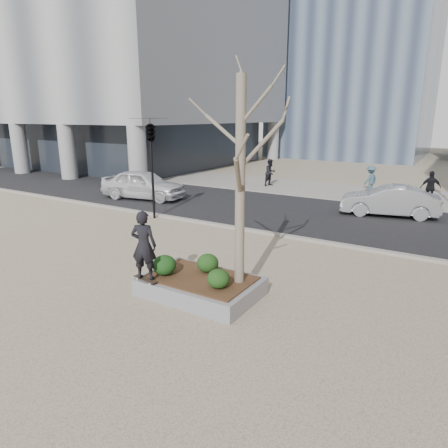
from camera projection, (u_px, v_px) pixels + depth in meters
The scene contains 17 objects.
ground at pixel (171, 286), 11.07m from camera, with size 120.00×120.00×0.00m, color tan.
street at pixel (302, 214), 19.29m from camera, with size 60.00×8.00×0.02m, color black.
far_sidewalk at pixel (342, 191), 25.04m from camera, with size 60.00×6.00×0.02m, color gray.
planter at pixel (200, 286), 10.51m from camera, with size 3.00×2.00×0.45m, color gray.
planter_mulch at pixel (200, 278), 10.44m from camera, with size 2.70×1.70×0.04m, color #382314.
sycamore_tree at pixel (240, 150), 9.32m from camera, with size 2.80×2.80×6.60m, color gray, non-canonical shape.
shrub_left at pixel (164, 265), 10.53m from camera, with size 0.63×0.63×0.54m, color #103310.
shrub_middle at pixel (208, 263), 10.72m from camera, with size 0.59×0.59×0.50m, color #173912.
shrub_right at pixel (218, 279), 9.73m from camera, with size 0.56×0.56×0.48m, color #183B12.
skateboard at pixel (146, 280), 10.27m from camera, with size 0.78×0.20×0.07m, color black, non-canonical shape.
skateboarder at pixel (144, 245), 10.03m from camera, with size 0.65×0.43×1.79m, color black.
police_car at pixel (143, 184), 22.54m from camera, with size 1.94×4.83×1.64m, color white.
car_silver at pixel (389, 201), 18.68m from camera, with size 1.52×4.35×1.43m, color #9EA1A6.
pedestrian_a at pixel (270, 173), 26.75m from camera, with size 0.87×0.68×1.78m, color black.
pedestrian_b at pixel (370, 180), 24.18m from camera, with size 1.07×0.62×1.66m, color #385666.
pedestrian_c at pixel (431, 188), 21.16m from camera, with size 1.03×0.43×1.76m, color black.
traffic_light_near at pixel (152, 170), 17.87m from camera, with size 0.60×2.48×4.50m, color black, non-canonical shape.
Camera 1 is at (6.62, -7.94, 4.56)m, focal length 32.00 mm.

